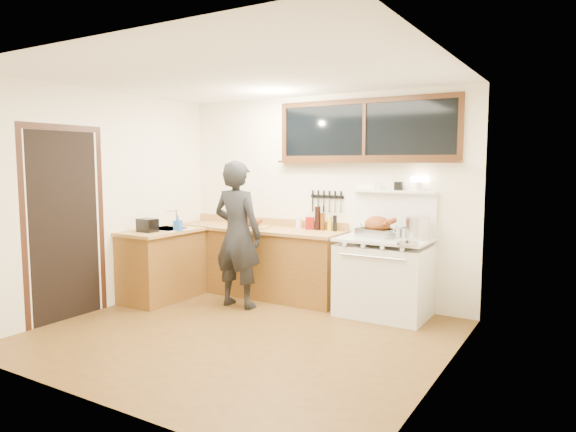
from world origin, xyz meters
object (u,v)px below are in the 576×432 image
Objects in this scene: cutting_board at (252,224)px; roast_turkey at (378,228)px; vintage_stove at (384,275)px; man at (237,234)px.

roast_turkey is at bearing 2.37° from cutting_board.
cutting_board is 1.71m from roast_turkey.
cutting_board is (-1.81, -0.04, 0.49)m from vintage_stove.
man reaches higher than vintage_stove.
roast_turkey is (1.56, 0.60, 0.11)m from man.
man is 1.67m from roast_turkey.
roast_turkey reaches higher than cutting_board.
vintage_stove is 3.31× the size of roast_turkey.
man is at bearing -158.86° from roast_turkey.
vintage_stove reaches higher than roast_turkey.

